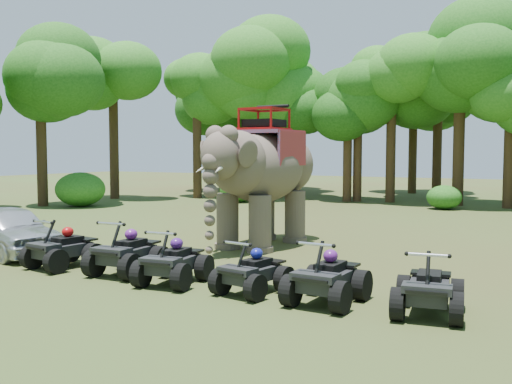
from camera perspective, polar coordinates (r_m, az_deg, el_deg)
ground at (r=14.18m, az=-2.36°, el=-7.98°), size 110.00×110.00×0.00m
elephant at (r=17.91m, az=0.65°, el=1.67°), size 2.58×5.38×4.43m
parked_car at (r=17.92m, az=-23.40°, el=-3.49°), size 4.47×2.73×1.42m
atv_0 at (r=15.37m, az=-18.75°, el=-4.85°), size 1.45×1.86×1.27m
atv_1 at (r=14.15m, az=-12.76°, el=-5.35°), size 1.42×1.87×1.34m
atv_2 at (r=12.93m, az=-8.26°, el=-6.36°), size 1.44×1.83×1.25m
atv_3 at (r=11.96m, az=-0.33°, el=-7.40°), size 1.36×1.71×1.15m
atv_4 at (r=11.27m, az=7.14°, el=-7.83°), size 1.32×1.77×1.28m
atv_5 at (r=10.86m, az=16.90°, el=-8.55°), size 1.45×1.82×1.23m
tree_0 at (r=37.12m, az=17.70°, el=5.87°), size 5.99×5.99×8.55m
tree_1 at (r=32.69m, az=24.06°, el=5.81°), size 5.84×5.84×8.35m
tree_22 at (r=33.30m, az=-20.70°, el=6.07°), size 6.02×6.02×8.59m
tree_23 at (r=37.26m, az=-14.05°, el=6.43°), size 6.44×6.44×9.19m
tree_24 at (r=36.73m, az=-5.91°, el=6.04°), size 5.97×5.97×8.53m
tree_25 at (r=37.20m, az=1.82°, el=6.62°), size 6.50×6.50×9.29m
tree_26 at (r=34.36m, az=9.15°, el=5.18°), size 5.16×5.16×7.36m
tree_27 at (r=42.41m, az=15.44°, el=6.40°), size 6.76×6.76×9.65m
tree_28 at (r=46.95m, az=1.32°, el=6.43°), size 6.91×6.91×9.87m
tree_29 at (r=33.38m, az=19.69°, el=7.55°), size 7.21×7.21×10.29m
tree_30 at (r=46.02m, az=-1.26°, el=6.33°), size 6.74×6.74×9.63m
tree_31 at (r=36.97m, az=-0.75°, el=7.08°), size 6.90×6.90×9.85m
tree_32 at (r=41.74m, az=2.12°, el=6.24°), size 6.41×6.41×9.16m
tree_34 at (r=36.65m, az=4.03°, el=6.02°), size 5.94×5.94×8.48m
tree_36 at (r=42.97m, az=-1.29°, el=5.37°), size 5.56×5.56×7.94m
tree_37 at (r=34.58m, az=10.14°, el=5.07°), size 5.07×5.07×7.25m
tree_38 at (r=34.49m, az=13.36°, el=6.14°), size 6.01×6.01×8.59m
tree_39 at (r=43.65m, az=-3.38°, el=5.40°), size 5.62×5.62×8.03m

